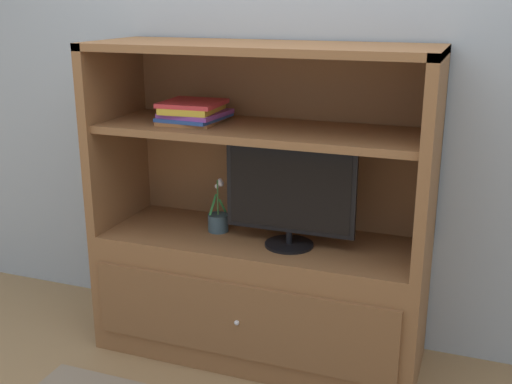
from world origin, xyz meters
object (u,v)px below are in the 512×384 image
(magazine_stack, at_px, (193,112))
(potted_plant, at_px, (218,220))
(media_console, at_px, (260,262))
(tv_monitor, at_px, (290,193))

(magazine_stack, bearing_deg, potted_plant, 5.90)
(potted_plant, bearing_deg, media_console, -1.35)
(tv_monitor, height_order, magazine_stack, magazine_stack)
(media_console, height_order, tv_monitor, media_console)
(media_console, xyz_separation_m, tv_monitor, (0.17, -0.06, 0.40))
(magazine_stack, bearing_deg, tv_monitor, -5.94)
(tv_monitor, relative_size, magazine_stack, 1.87)
(potted_plant, height_order, magazine_stack, magazine_stack)
(potted_plant, bearing_deg, magazine_stack, -174.10)
(media_console, distance_m, magazine_stack, 0.82)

